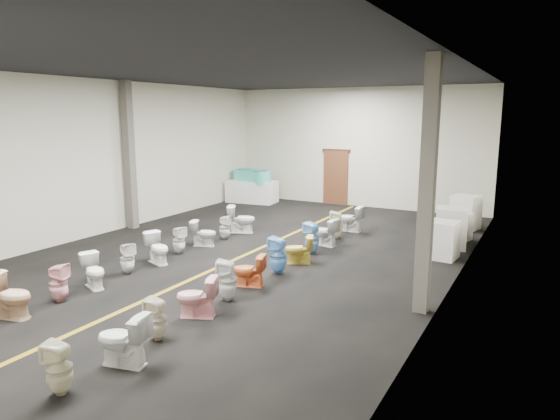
% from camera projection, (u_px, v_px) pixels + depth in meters
% --- Properties ---
extents(floor, '(16.00, 16.00, 0.00)m').
position_uv_depth(floor, '(244.00, 256.00, 12.54)').
color(floor, black).
rests_on(floor, ground).
extents(ceiling, '(16.00, 16.00, 0.00)m').
position_uv_depth(ceiling, '(241.00, 71.00, 11.69)').
color(ceiling, black).
rests_on(ceiling, ground).
extents(wall_back, '(10.00, 0.00, 10.00)m').
position_uv_depth(wall_back, '(356.00, 148.00, 19.02)').
color(wall_back, '#BDBAA1').
rests_on(wall_back, ground).
extents(wall_left, '(0.00, 16.00, 16.00)m').
position_uv_depth(wall_left, '(98.00, 158.00, 14.47)').
color(wall_left, '#BDBAA1').
rests_on(wall_left, ground).
extents(wall_right, '(0.00, 16.00, 16.00)m').
position_uv_depth(wall_right, '(457.00, 179.00, 9.77)').
color(wall_right, '#BDBAA1').
rests_on(wall_right, ground).
extents(aisle_stripe, '(0.12, 15.60, 0.01)m').
position_uv_depth(aisle_stripe, '(244.00, 256.00, 12.54)').
color(aisle_stripe, '#826513').
rests_on(aisle_stripe, floor).
extents(back_door, '(1.00, 0.10, 2.10)m').
position_uv_depth(back_door, '(336.00, 178.00, 19.57)').
color(back_door, '#562D19').
rests_on(back_door, floor).
extents(door_frame, '(1.15, 0.08, 0.10)m').
position_uv_depth(door_frame, '(336.00, 150.00, 19.37)').
color(door_frame, '#331C11').
rests_on(door_frame, back_door).
extents(column_left, '(0.25, 0.25, 4.50)m').
position_uv_depth(column_left, '(129.00, 156.00, 15.21)').
color(column_left, '#59544C').
rests_on(column_left, floor).
extents(column_right, '(0.25, 0.25, 4.50)m').
position_uv_depth(column_right, '(427.00, 188.00, 8.59)').
color(column_right, '#59544C').
rests_on(column_right, floor).
extents(display_table, '(2.05, 1.19, 0.87)m').
position_uv_depth(display_table, '(252.00, 191.00, 20.12)').
color(display_table, white).
rests_on(display_table, floor).
extents(bathtub, '(1.83, 0.93, 0.55)m').
position_uv_depth(bathtub, '(252.00, 176.00, 20.00)').
color(bathtub, '#44C4B3').
rests_on(bathtub, display_table).
extents(appliance_crate_a, '(0.78, 0.78, 0.93)m').
position_uv_depth(appliance_crate_a, '(442.00, 240.00, 12.26)').
color(appliance_crate_a, silver).
rests_on(appliance_crate_a, floor).
extents(appliance_crate_b, '(0.91, 0.91, 1.07)m').
position_uv_depth(appliance_crate_b, '(451.00, 228.00, 13.23)').
color(appliance_crate_b, beige).
rests_on(appliance_crate_b, floor).
extents(appliance_crate_c, '(0.84, 0.84, 0.77)m').
position_uv_depth(appliance_crate_c, '(456.00, 227.00, 14.05)').
color(appliance_crate_c, silver).
rests_on(appliance_crate_c, floor).
extents(appliance_crate_d, '(0.92, 0.92, 1.05)m').
position_uv_depth(appliance_crate_d, '(465.00, 212.00, 15.37)').
color(appliance_crate_d, silver).
rests_on(appliance_crate_d, floor).
extents(toilet_left_2, '(0.87, 0.62, 0.80)m').
position_uv_depth(toilet_left_2, '(10.00, 296.00, 8.65)').
color(toilet_left_2, '#D8AB84').
rests_on(toilet_left_2, floor).
extents(toilet_left_3, '(0.43, 0.42, 0.74)m').
position_uv_depth(toilet_left_3, '(58.00, 283.00, 9.39)').
color(toilet_left_3, '#E6A3A6').
rests_on(toilet_left_3, floor).
extents(toilet_left_4, '(0.79, 0.63, 0.70)m').
position_uv_depth(toilet_left_4, '(94.00, 271.00, 10.18)').
color(toilet_left_4, white).
rests_on(toilet_left_4, floor).
extents(toilet_left_5, '(0.41, 0.41, 0.71)m').
position_uv_depth(toilet_left_5, '(127.00, 258.00, 11.07)').
color(toilet_left_5, silver).
rests_on(toilet_left_5, floor).
extents(toilet_left_6, '(0.83, 0.64, 0.74)m').
position_uv_depth(toilet_left_6, '(158.00, 248.00, 11.85)').
color(toilet_left_6, white).
rests_on(toilet_left_6, floor).
extents(toilet_left_7, '(0.38, 0.38, 0.71)m').
position_uv_depth(toilet_left_7, '(179.00, 240.00, 12.67)').
color(toilet_left_7, silver).
rests_on(toilet_left_7, floor).
extents(toilet_left_8, '(0.77, 0.59, 0.69)m').
position_uv_depth(toilet_left_8, '(204.00, 233.00, 13.42)').
color(toilet_left_8, silver).
rests_on(toilet_left_8, floor).
extents(toilet_left_9, '(0.38, 0.37, 0.69)m').
position_uv_depth(toilet_left_9, '(225.00, 228.00, 14.12)').
color(toilet_left_9, silver).
rests_on(toilet_left_9, floor).
extents(toilet_left_10, '(0.92, 0.74, 0.82)m').
position_uv_depth(toilet_left_10, '(242.00, 219.00, 14.93)').
color(toilet_left_10, white).
rests_on(toilet_left_10, floor).
extents(toilet_right_0, '(0.41, 0.40, 0.71)m').
position_uv_depth(toilet_right_0, '(59.00, 368.00, 6.27)').
color(toilet_right_0, beige).
rests_on(toilet_right_0, floor).
extents(toilet_right_1, '(0.83, 0.59, 0.77)m').
position_uv_depth(toilet_right_1, '(123.00, 340.00, 7.00)').
color(toilet_right_1, white).
rests_on(toilet_right_1, floor).
extents(toilet_right_2, '(0.37, 0.36, 0.69)m').
position_uv_depth(toilet_right_2, '(157.00, 319.00, 7.80)').
color(toilet_right_2, beige).
rests_on(toilet_right_2, floor).
extents(toilet_right_3, '(0.83, 0.66, 0.74)m').
position_uv_depth(toilet_right_3, '(197.00, 297.00, 8.69)').
color(toilet_right_3, '#FAAFB5').
rests_on(toilet_right_3, floor).
extents(toilet_right_4, '(0.48, 0.47, 0.81)m').
position_uv_depth(toilet_right_4, '(227.00, 280.00, 9.45)').
color(toilet_right_4, silver).
rests_on(toilet_right_4, floor).
extents(toilet_right_5, '(0.75, 0.56, 0.68)m').
position_uv_depth(toilet_right_5, '(249.00, 270.00, 10.25)').
color(toilet_right_5, orange).
rests_on(toilet_right_5, floor).
extents(toilet_right_6, '(0.40, 0.39, 0.84)m').
position_uv_depth(toilet_right_6, '(278.00, 255.00, 11.06)').
color(toilet_right_6, '#67A5DE').
rests_on(toilet_right_6, floor).
extents(toilet_right_7, '(0.77, 0.63, 0.68)m').
position_uv_depth(toilet_right_7, '(299.00, 249.00, 11.84)').
color(toilet_right_7, gold).
rests_on(toilet_right_7, floor).
extents(toilet_right_8, '(0.46, 0.46, 0.81)m').
position_uv_depth(toilet_right_8, '(312.00, 238.00, 12.65)').
color(toilet_right_8, '#6FA4D5').
rests_on(toilet_right_8, floor).
extents(toilet_right_9, '(0.82, 0.57, 0.76)m').
position_uv_depth(toilet_right_9, '(325.00, 232.00, 13.45)').
color(toilet_right_9, silver).
rests_on(toilet_right_9, floor).
extents(toilet_right_10, '(0.44, 0.43, 0.79)m').
position_uv_depth(toilet_right_10, '(337.00, 225.00, 14.22)').
color(toilet_right_10, beige).
rests_on(toilet_right_10, floor).
extents(toilet_right_11, '(0.78, 0.45, 0.79)m').
position_uv_depth(toilet_right_11, '(350.00, 219.00, 15.09)').
color(toilet_right_11, silver).
rests_on(toilet_right_11, floor).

